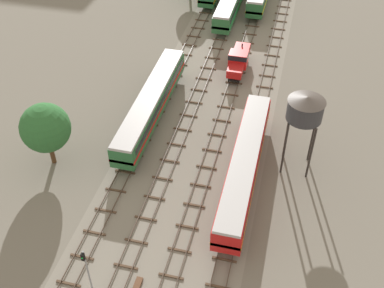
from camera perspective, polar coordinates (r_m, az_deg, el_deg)
name	(u,v)px	position (r m, az deg, el deg)	size (l,w,h in m)	color
ground_plane	(231,49)	(76.66, 4.71, 11.43)	(480.00, 480.00, 0.00)	slate
ballast_bed	(231,49)	(76.66, 4.71, 11.43)	(17.35, 176.00, 0.01)	gray
track_far_left	(192,40)	(78.60, -0.05, 12.49)	(2.40, 126.00, 0.29)	#47382D
track_left	(218,44)	(77.77, 3.20, 12.09)	(2.40, 126.00, 0.29)	#47382D
track_centre_left	(245,47)	(77.20, 6.51, 11.64)	(2.40, 126.00, 0.29)	#47382D
track_centre	(273,50)	(76.87, 9.84, 11.15)	(2.40, 126.00, 0.29)	#47382D
passenger_coach_centre_nearest	(245,164)	(51.46, 6.41, -2.42)	(2.96, 22.00, 3.80)	red
passenger_coach_far_left_near	(151,102)	(60.08, -4.98, 5.06)	(2.96, 22.00, 3.80)	#286638
shunter_loco_centre_left_mid	(239,59)	(70.12, 5.69, 10.20)	(2.74, 8.46, 3.10)	red
diesel_railcar_left_midfar	(232,0)	(86.65, 4.83, 17.02)	(2.96, 20.50, 3.80)	#286638
water_tower	(305,109)	(50.80, 13.61, 4.13)	(4.03, 4.03, 9.78)	#2D2826
signal_post_nearest	(86,266)	(42.62, -12.75, -14.27)	(0.28, 0.47, 5.46)	gray
lineside_tree_1	(45,128)	(54.23, -17.40, 1.88)	(5.63, 5.63, 8.00)	#4C331E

